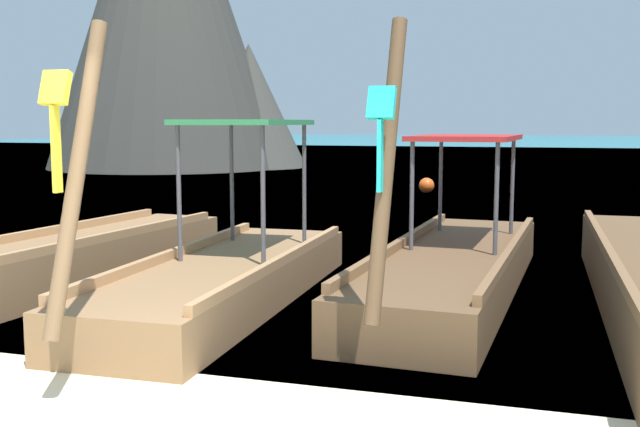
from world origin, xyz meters
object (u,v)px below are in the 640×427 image
mooring_buoy_near (427,185)px  longtail_boat_blue_ribbon (28,272)px  longtail_boat_turquoise_ribbon (454,266)px  longtail_boat_yellow_ribbon (226,274)px

mooring_buoy_near → longtail_boat_blue_ribbon: bearing=-99.5°
longtail_boat_turquoise_ribbon → longtail_boat_yellow_ribbon: bearing=-152.6°
longtail_boat_blue_ribbon → longtail_boat_yellow_ribbon: bearing=11.6°
longtail_boat_turquoise_ribbon → mooring_buoy_near: bearing=100.2°
longtail_boat_yellow_ribbon → longtail_boat_turquoise_ribbon: (2.33, 1.21, 0.00)m
longtail_boat_turquoise_ribbon → mooring_buoy_near: size_ratio=14.69×
longtail_boat_blue_ribbon → longtail_boat_turquoise_ribbon: bearing=20.1°
longtail_boat_yellow_ribbon → mooring_buoy_near: bearing=89.5°
mooring_buoy_near → longtail_boat_turquoise_ribbon: bearing=-79.8°
longtail_boat_blue_ribbon → mooring_buoy_near: (2.34, 13.93, -0.08)m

